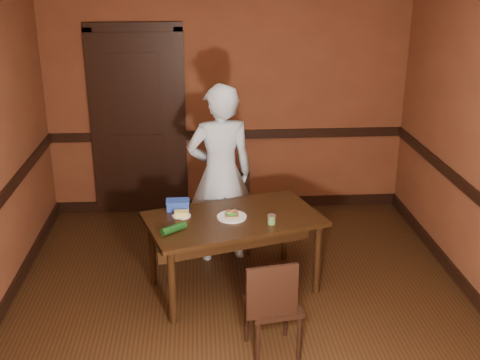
{
  "coord_description": "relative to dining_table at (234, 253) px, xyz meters",
  "views": [
    {
      "loc": [
        -0.33,
        -4.32,
        2.79
      ],
      "look_at": [
        0.0,
        0.35,
        1.05
      ],
      "focal_mm": 45.0,
      "sensor_mm": 36.0,
      "label": 1
    }
  ],
  "objects": [
    {
      "name": "dado_back",
      "position": [
        0.05,
        1.83,
        0.56
      ],
      "size": [
        4.0,
        0.03,
        0.1
      ],
      "primitive_type": "cube",
      "color": "black",
      "rests_on": "ground"
    },
    {
      "name": "chair_near",
      "position": [
        0.23,
        -0.94,
        0.06
      ],
      "size": [
        0.43,
        0.43,
        0.8
      ],
      "primitive_type": null,
      "rotation": [
        0.0,
        0.0,
        3.32
      ],
      "color": "black",
      "rests_on": "floor"
    },
    {
      "name": "dining_table",
      "position": [
        0.0,
        0.0,
        0.0
      ],
      "size": [
        1.65,
        1.23,
        0.69
      ],
      "primitive_type": "cube",
      "rotation": [
        0.0,
        0.0,
        0.3
      ],
      "color": "black",
      "rests_on": "floor"
    },
    {
      "name": "chair_far",
      "position": [
        -0.02,
        0.72,
        0.06
      ],
      "size": [
        0.48,
        0.48,
        0.81
      ],
      "primitive_type": null,
      "rotation": [
        0.0,
        0.0,
        0.32
      ],
      "color": "black",
      "rests_on": "floor"
    },
    {
      "name": "sandwich_plate",
      "position": [
        -0.02,
        -0.01,
        0.36
      ],
      "size": [
        0.25,
        0.25,
        0.06
      ],
      "rotation": [
        0.0,
        0.0,
        -0.13
      ],
      "color": "white",
      "rests_on": "dining_table"
    },
    {
      "name": "wall_back",
      "position": [
        0.05,
        1.84,
        1.01
      ],
      "size": [
        4.0,
        0.02,
        2.7
      ],
      "primitive_type": "cube",
      "color": "brown",
      "rests_on": "ground"
    },
    {
      "name": "floor",
      "position": [
        0.05,
        -0.41,
        -0.34
      ],
      "size": [
        4.0,
        4.5,
        0.01
      ],
      "primitive_type": "cube",
      "color": "black",
      "rests_on": "ground"
    },
    {
      "name": "person",
      "position": [
        -0.09,
        0.61,
        0.52
      ],
      "size": [
        0.69,
        0.51,
        1.73
      ],
      "primitive_type": "imported",
      "rotation": [
        0.0,
        0.0,
        3.31
      ],
      "color": "silver",
      "rests_on": "floor"
    },
    {
      "name": "food_tub",
      "position": [
        -0.48,
        0.21,
        0.39
      ],
      "size": [
        0.21,
        0.14,
        0.09
      ],
      "rotation": [
        0.0,
        0.0,
        0.02
      ],
      "color": "blue",
      "rests_on": "dining_table"
    },
    {
      "name": "sauce_jar",
      "position": [
        0.31,
        -0.16,
        0.39
      ],
      "size": [
        0.07,
        0.07,
        0.08
      ],
      "rotation": [
        0.0,
        0.0,
        -0.13
      ],
      "color": "#578743",
      "rests_on": "dining_table"
    },
    {
      "name": "cheese_saucer",
      "position": [
        -0.45,
        0.05,
        0.36
      ],
      "size": [
        0.16,
        0.16,
        0.05
      ],
      "rotation": [
        0.0,
        0.0,
        0.11
      ],
      "color": "white",
      "rests_on": "dining_table"
    },
    {
      "name": "door",
      "position": [
        -0.95,
        1.81,
        0.75
      ],
      "size": [
        1.05,
        0.07,
        2.2
      ],
      "color": "black",
      "rests_on": "ground"
    },
    {
      "name": "wall_front",
      "position": [
        0.05,
        -2.66,
        1.01
      ],
      "size": [
        4.0,
        0.02,
        2.7
      ],
      "primitive_type": "cube",
      "color": "brown",
      "rests_on": "ground"
    },
    {
      "name": "baseboard_back",
      "position": [
        0.05,
        1.83,
        -0.28
      ],
      "size": [
        4.0,
        0.03,
        0.12
      ],
      "primitive_type": "cube",
      "color": "black",
      "rests_on": "ground"
    },
    {
      "name": "baseboard_right",
      "position": [
        2.04,
        -0.41,
        -0.28
      ],
      "size": [
        0.03,
        4.5,
        0.12
      ],
      "primitive_type": "cube",
      "color": "black",
      "rests_on": "ground"
    },
    {
      "name": "baseboard_left",
      "position": [
        -1.93,
        -0.41,
        -0.28
      ],
      "size": [
        0.03,
        4.5,
        0.12
      ],
      "primitive_type": "cube",
      "color": "black",
      "rests_on": "ground"
    },
    {
      "name": "wrapped_veg",
      "position": [
        -0.51,
        -0.27,
        0.38
      ],
      "size": [
        0.22,
        0.19,
        0.06
      ],
      "primitive_type": "cylinder",
      "rotation": [
        0.0,
        1.57,
        0.67
      ],
      "color": "#113A12",
      "rests_on": "dining_table"
    }
  ]
}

